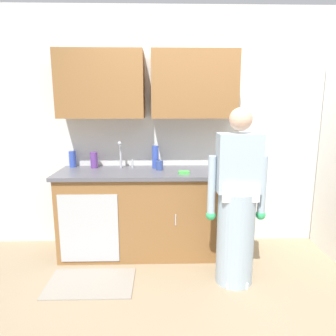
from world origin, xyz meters
name	(u,v)px	position (x,y,z in m)	size (l,w,h in m)	color
ground_plane	(206,285)	(0.00, 0.00, 0.00)	(9.00, 9.00, 0.00)	#998466
kitchen_wall_with_uppers	(185,120)	(-0.14, 0.99, 1.48)	(4.80, 0.44, 2.70)	silver
counter_cabinet	(149,214)	(-0.55, 0.70, 0.45)	(1.90, 0.62, 0.90)	brown
countertop	(148,173)	(-0.55, 0.70, 0.92)	(1.96, 0.66, 0.04)	#595960
sink	(123,172)	(-0.82, 0.71, 0.93)	(0.50, 0.36, 0.35)	#B7BABF
person_at_sink	(236,211)	(0.27, 0.07, 0.69)	(0.55, 0.34, 1.62)	white
floor_mat	(91,283)	(-1.08, 0.05, 0.01)	(0.80, 0.50, 0.01)	gray
bottle_water_short	(155,157)	(-0.47, 0.84, 1.07)	(0.07, 0.07, 0.25)	#334CB2
bottle_water_tall	(94,160)	(-1.17, 0.88, 1.03)	(0.08, 0.08, 0.18)	#66388C
bottle_dish_liquid	(73,159)	(-1.43, 0.93, 1.03)	(0.08, 0.08, 0.18)	#334CB2
cup_by_sink	(160,165)	(-0.43, 0.74, 0.99)	(0.08, 0.08, 0.10)	#33478C
knife_on_counter	(231,172)	(0.32, 0.58, 0.94)	(0.24, 0.02, 0.01)	silver
sponge	(184,173)	(-0.18, 0.53, 0.96)	(0.11, 0.07, 0.03)	#4CBF4C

